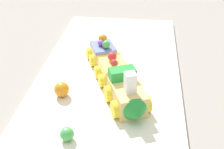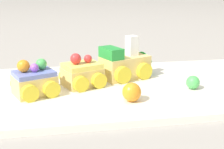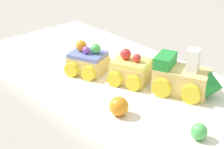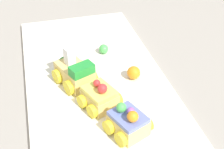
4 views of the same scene
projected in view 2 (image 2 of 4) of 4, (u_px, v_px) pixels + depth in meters
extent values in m
plane|color=gray|center=(99.00, 92.00, 0.60)|extent=(10.00, 10.00, 0.00)
cube|color=white|center=(99.00, 89.00, 0.60)|extent=(0.80, 0.33, 0.01)
cube|color=#E5C675|center=(125.00, 67.00, 0.65)|extent=(0.11, 0.09, 0.05)
cube|color=green|center=(111.00, 53.00, 0.62)|extent=(0.05, 0.06, 0.02)
cone|color=green|center=(147.00, 62.00, 0.68)|extent=(0.04, 0.06, 0.05)
cube|color=white|center=(132.00, 50.00, 0.65)|extent=(0.03, 0.03, 0.02)
cube|color=white|center=(132.00, 41.00, 0.64)|extent=(0.03, 0.03, 0.02)
cylinder|color=yellow|center=(144.00, 71.00, 0.63)|extent=(0.04, 0.02, 0.03)
cylinder|color=yellow|center=(126.00, 65.00, 0.69)|extent=(0.04, 0.02, 0.03)
cylinder|color=yellow|center=(123.00, 75.00, 0.61)|extent=(0.04, 0.02, 0.03)
cylinder|color=yellow|center=(106.00, 68.00, 0.66)|extent=(0.04, 0.02, 0.03)
cube|color=#E5C675|center=(82.00, 77.00, 0.60)|extent=(0.08, 0.08, 0.03)
cube|color=#EFE066|center=(82.00, 66.00, 0.59)|extent=(0.08, 0.07, 0.01)
sphere|color=red|center=(76.00, 59.00, 0.58)|extent=(0.03, 0.03, 0.02)
sphere|color=red|center=(88.00, 59.00, 0.59)|extent=(0.02, 0.02, 0.02)
cylinder|color=yellow|center=(99.00, 81.00, 0.58)|extent=(0.03, 0.02, 0.03)
cylinder|color=yellow|center=(83.00, 73.00, 0.63)|extent=(0.03, 0.02, 0.03)
cylinder|color=yellow|center=(81.00, 84.00, 0.56)|extent=(0.03, 0.02, 0.03)
cylinder|color=yellow|center=(66.00, 76.00, 0.61)|extent=(0.03, 0.02, 0.03)
cube|color=#E5C675|center=(35.00, 85.00, 0.55)|extent=(0.08, 0.08, 0.03)
cube|color=#6B7AC6|center=(34.00, 73.00, 0.54)|extent=(0.08, 0.07, 0.01)
sphere|color=orange|center=(23.00, 66.00, 0.53)|extent=(0.03, 0.03, 0.02)
sphere|color=#9956C6|center=(34.00, 68.00, 0.53)|extent=(0.02, 0.02, 0.01)
sphere|color=#4CBC56|center=(41.00, 64.00, 0.55)|extent=(0.03, 0.03, 0.02)
cylinder|color=yellow|center=(52.00, 89.00, 0.53)|extent=(0.03, 0.02, 0.03)
cylinder|color=yellow|center=(39.00, 80.00, 0.59)|extent=(0.03, 0.02, 0.03)
cylinder|color=yellow|center=(30.00, 93.00, 0.51)|extent=(0.03, 0.02, 0.03)
cylinder|color=yellow|center=(19.00, 83.00, 0.57)|extent=(0.03, 0.02, 0.03)
sphere|color=orange|center=(132.00, 92.00, 0.52)|extent=(0.03, 0.03, 0.03)
sphere|color=#4CBC56|center=(193.00, 82.00, 0.58)|extent=(0.03, 0.03, 0.03)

